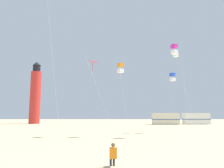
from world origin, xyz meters
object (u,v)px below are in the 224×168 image
object	(u,v)px
kite_box_magenta	(175,49)
rv_van_cream	(166,119)
kite_flyer_standing	(113,154)
lighthouse_distant	(36,94)
kite_box_cyan	(176,53)
kite_diamond_scarlet	(93,64)
kite_box_orange	(121,68)
kite_box_blue	(173,77)
rv_van_white	(196,119)

from	to	relation	value
kite_box_magenta	rv_van_cream	size ratio (longest dim) A/B	1.63
kite_flyer_standing	lighthouse_distant	bearing A→B (deg)	-73.72
kite_box_cyan	kite_diamond_scarlet	bearing A→B (deg)	-153.21
kite_diamond_scarlet	kite_box_orange	bearing A→B (deg)	2.66
kite_box_magenta	lighthouse_distant	xyz separation A→B (m)	(-28.13, 33.31, -2.33)
kite_flyer_standing	kite_box_blue	bearing A→B (deg)	-121.24
kite_flyer_standing	rv_van_white	bearing A→B (deg)	-123.05
kite_box_cyan	kite_box_blue	world-z (taller)	kite_box_cyan
lighthouse_distant	rv_van_white	size ratio (longest dim) A/B	2.54
lighthouse_distant	rv_van_cream	world-z (taller)	lighthouse_distant
lighthouse_distant	kite_box_blue	bearing A→B (deg)	-43.25
kite_box_cyan	kite_box_blue	bearing A→B (deg)	-131.36
kite_flyer_standing	kite_box_cyan	bearing A→B (deg)	-122.25
rv_van_white	kite_diamond_scarlet	bearing A→B (deg)	-133.49
rv_van_cream	lighthouse_distant	bearing A→B (deg)	175.89
kite_box_cyan	rv_van_white	size ratio (longest dim) A/B	1.85
kite_box_blue	kite_box_magenta	world-z (taller)	kite_box_magenta
kite_flyer_standing	kite_box_orange	xyz separation A→B (m)	(1.00, 14.74, 7.47)
kite_diamond_scarlet	kite_box_magenta	xyz separation A→B (m)	(9.70, -0.68, 1.66)
kite_box_blue	kite_box_magenta	size ratio (longest dim) A/B	0.78
kite_box_magenta	rv_van_cream	xyz separation A→B (m)	(5.60, 28.24, -8.78)
kite_box_magenta	lighthouse_distant	distance (m)	43.66
kite_box_orange	rv_van_white	xyz separation A→B (m)	(20.01, 29.09, -6.69)
kite_box_cyan	rv_van_cream	distance (m)	24.13
kite_diamond_scarlet	kite_box_orange	size ratio (longest dim) A/B	1.05
kite_box_blue	rv_van_cream	xyz separation A→B (m)	(4.33, 22.57, -6.41)
lighthouse_distant	kite_flyer_standing	bearing A→B (deg)	-66.27
kite_box_cyan	kite_box_orange	size ratio (longest dim) A/B	1.41
kite_box_cyan	rv_van_cream	world-z (taller)	kite_box_cyan
kite_box_magenta	rv_van_cream	world-z (taller)	kite_box_magenta
kite_flyer_standing	rv_van_white	size ratio (longest dim) A/B	0.18
kite_box_cyan	lighthouse_distant	size ratio (longest dim) A/B	0.73
kite_flyer_standing	rv_van_white	xyz separation A→B (m)	(21.01, 43.84, 0.78)
kite_flyer_standing	lighthouse_distant	xyz separation A→B (m)	(-20.76, 47.23, 7.22)
kite_box_orange	kite_diamond_scarlet	bearing A→B (deg)	-177.34
kite_diamond_scarlet	kite_flyer_standing	bearing A→B (deg)	-80.92
kite_box_orange	lighthouse_distant	xyz separation A→B (m)	(-21.76, 32.48, -0.25)
kite_box_orange	kite_box_magenta	xyz separation A→B (m)	(6.36, -0.83, 2.09)
kite_box_cyan	rv_van_cream	xyz separation A→B (m)	(3.46, 21.58, -10.22)
kite_diamond_scarlet	lighthouse_distant	distance (m)	37.48
rv_van_cream	rv_van_white	xyz separation A→B (m)	(8.05, 1.69, 0.00)
rv_van_cream	kite_flyer_standing	bearing A→B (deg)	-102.65
kite_box_orange	rv_van_cream	xyz separation A→B (m)	(11.96, 27.40, -6.69)
rv_van_white	kite_box_orange	bearing A→B (deg)	-129.41
kite_box_blue	kite_box_orange	bearing A→B (deg)	-147.65
kite_diamond_scarlet	kite_box_blue	distance (m)	12.06
kite_box_magenta	rv_van_white	bearing A→B (deg)	65.49
rv_van_white	kite_box_magenta	bearing A→B (deg)	-119.40
kite_flyer_standing	kite_box_magenta	size ratio (longest dim) A/B	0.11
rv_van_cream	kite_box_magenta	bearing A→B (deg)	-96.76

